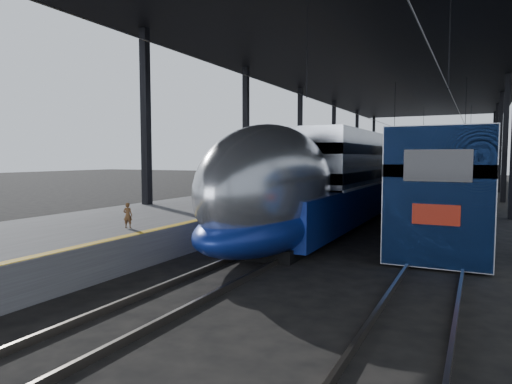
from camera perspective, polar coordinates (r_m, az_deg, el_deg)
The scene contains 8 objects.
ground at distance 14.55m, azimuth -8.21°, elevation -8.31°, with size 160.00×160.00×0.00m, color black.
platform at distance 33.85m, azimuth 6.12°, elevation -0.20°, with size 6.00×80.00×1.00m, color #4C4C4F.
yellow_strip at distance 32.96m, azimuth 10.70°, elevation 0.51°, with size 0.30×80.00×0.01m, color gold.
rails at distance 32.06m, azimuth 19.68°, elevation -1.44°, with size 6.52×80.00×0.16m.
canopy at distance 32.84m, azimuth 15.44°, elevation 14.63°, with size 18.00×75.00×9.47m.
tgv_train at distance 41.52m, azimuth 17.78°, elevation 2.61°, with size 3.06×65.20×4.39m.
second_train at distance 40.70m, azimuth 24.68°, elevation 2.40°, with size 2.96×56.05×4.07m.
child at distance 14.61m, azimuth -15.73°, elevation -2.83°, with size 0.29×0.19×0.79m, color #4B2F19.
Camera 1 is at (8.03, -11.71, 3.19)m, focal length 32.00 mm.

